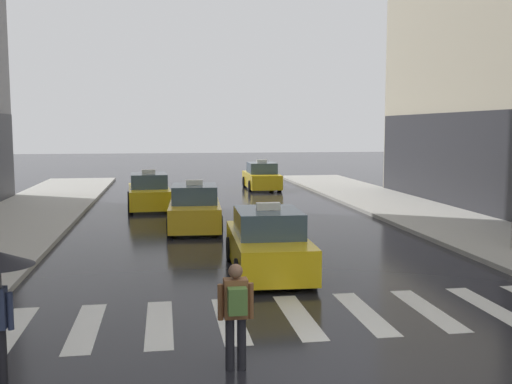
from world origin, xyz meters
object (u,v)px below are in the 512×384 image
at_px(taxi_second, 195,209).
at_px(pedestrian_with_backpack, 236,308).
at_px(taxi_fourth, 261,177).
at_px(taxi_third, 149,193).
at_px(taxi_lead, 268,244).

distance_m(taxi_second, pedestrian_with_backpack, 12.89).
bearing_deg(taxi_fourth, taxi_third, -130.66).
relative_size(taxi_lead, taxi_third, 0.99).
xyz_separation_m(taxi_second, taxi_fourth, (4.76, 13.42, 0.00)).
bearing_deg(taxi_third, taxi_fourth, 49.34).
relative_size(taxi_lead, taxi_fourth, 1.01).
xyz_separation_m(taxi_third, taxi_fourth, (6.55, 7.63, 0.00)).
bearing_deg(taxi_lead, pedestrian_with_backpack, -104.58).
relative_size(taxi_second, taxi_fourth, 1.01).
distance_m(taxi_lead, taxi_fourth, 20.53).
xyz_separation_m(taxi_fourth, pedestrian_with_backpack, (-4.82, -26.31, 0.25)).
height_order(taxi_lead, pedestrian_with_backpack, taxi_lead).
height_order(taxi_second, pedestrian_with_backpack, taxi_second).
height_order(taxi_fourth, pedestrian_with_backpack, taxi_fourth).
height_order(taxi_lead, taxi_second, same).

